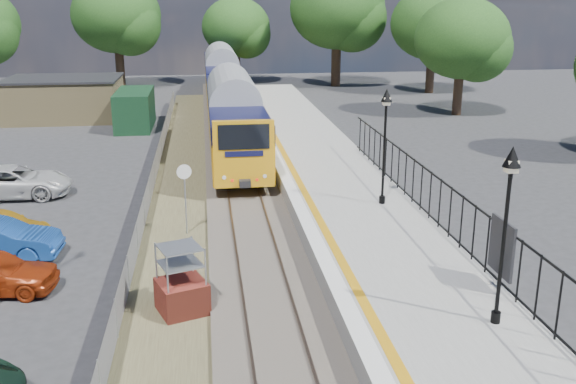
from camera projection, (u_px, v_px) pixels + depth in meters
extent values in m
plane|color=#2D2D30|center=(266.00, 297.00, 19.71)|extent=(120.00, 120.00, 0.00)
cube|color=#473F38|center=(244.00, 198.00, 29.17)|extent=(3.40, 80.00, 0.20)
cube|color=#4C472D|center=(178.00, 216.00, 26.93)|extent=(2.60, 70.00, 0.06)
cube|color=brown|center=(228.00, 196.00, 29.04)|extent=(0.07, 80.00, 0.14)
cube|color=brown|center=(260.00, 195.00, 29.22)|extent=(0.07, 80.00, 0.14)
cube|color=gray|center=(344.00, 200.00, 27.69)|extent=(5.00, 70.00, 0.90)
cube|color=silver|center=(293.00, 192.00, 27.28)|extent=(0.50, 70.00, 0.01)
cube|color=orange|center=(304.00, 191.00, 27.34)|extent=(0.30, 70.00, 0.01)
cylinder|color=black|center=(496.00, 317.00, 16.30)|extent=(0.24, 0.24, 0.30)
cylinder|color=black|center=(503.00, 249.00, 15.76)|extent=(0.10, 0.10, 3.70)
cube|color=black|center=(511.00, 173.00, 15.19)|extent=(0.08, 0.08, 0.30)
cube|color=beige|center=(511.00, 166.00, 15.14)|extent=(0.26, 0.26, 0.30)
cone|color=black|center=(512.00, 157.00, 15.07)|extent=(0.44, 0.44, 0.50)
cylinder|color=black|center=(382.00, 200.00, 25.76)|extent=(0.24, 0.24, 0.30)
cylinder|color=black|center=(384.00, 155.00, 25.22)|extent=(0.10, 0.10, 3.70)
cube|color=black|center=(386.00, 106.00, 24.65)|extent=(0.08, 0.08, 0.30)
cube|color=beige|center=(386.00, 101.00, 24.60)|extent=(0.26, 0.26, 0.30)
cone|color=black|center=(387.00, 95.00, 24.53)|extent=(0.44, 0.44, 0.50)
cube|color=black|center=(446.00, 184.00, 22.13)|extent=(0.05, 26.00, 0.05)
cube|color=black|center=(502.00, 248.00, 18.01)|extent=(0.08, 1.40, 1.60)
cube|color=tan|center=(65.00, 99.00, 48.13)|extent=(8.00, 6.00, 3.00)
cube|color=black|center=(63.00, 79.00, 47.68)|extent=(8.20, 6.20, 0.15)
cube|color=#14381C|center=(135.00, 109.00, 45.08)|extent=(2.40, 6.00, 2.60)
cylinder|color=#332319|center=(120.00, 68.00, 65.33)|extent=(0.88, 0.88, 3.85)
ellipsoid|color=#204918|center=(116.00, 15.00, 63.81)|extent=(8.80, 8.80, 7.48)
cylinder|color=#332319|center=(237.00, 68.00, 68.83)|extent=(0.72, 0.72, 3.15)
ellipsoid|color=#204918|center=(236.00, 27.00, 67.58)|extent=(7.20, 7.20, 6.12)
cylinder|color=#332319|center=(336.00, 66.00, 66.13)|extent=(0.96, 0.96, 4.20)
ellipsoid|color=#204918|center=(337.00, 8.00, 64.47)|extent=(9.60, 9.60, 8.16)
cylinder|color=#332319|center=(430.00, 74.00, 61.54)|extent=(0.80, 0.80, 3.50)
ellipsoid|color=#204918|center=(433.00, 23.00, 60.15)|extent=(8.00, 8.00, 6.80)
cylinder|color=#332319|center=(458.00, 95.00, 49.95)|extent=(0.72, 0.72, 3.15)
ellipsoid|color=#204918|center=(462.00, 38.00, 48.71)|extent=(7.20, 7.20, 6.12)
cube|color=orange|center=(233.00, 124.00, 37.86)|extent=(2.80, 20.00, 1.90)
cube|color=#0E0F33|center=(232.00, 102.00, 37.48)|extent=(2.82, 20.00, 0.90)
cube|color=black|center=(232.00, 102.00, 37.48)|extent=(2.82, 18.00, 0.70)
cube|color=black|center=(234.00, 143.00, 38.20)|extent=(2.00, 18.00, 0.45)
cube|color=orange|center=(222.00, 81.00, 57.40)|extent=(2.80, 20.00, 1.90)
cube|color=#0E0F33|center=(221.00, 66.00, 57.02)|extent=(2.82, 20.00, 0.90)
cube|color=black|center=(221.00, 66.00, 57.02)|extent=(2.82, 18.00, 0.70)
cube|color=black|center=(222.00, 94.00, 57.74)|extent=(2.00, 18.00, 0.45)
cube|color=black|center=(244.00, 137.00, 27.78)|extent=(2.24, 0.04, 1.10)
cube|color=maroon|center=(182.00, 297.00, 18.59)|extent=(1.67, 1.67, 1.00)
cylinder|color=#999EA3|center=(186.00, 204.00, 24.54)|extent=(0.06, 0.06, 2.55)
cylinder|color=silver|center=(184.00, 172.00, 24.13)|extent=(0.56, 0.17, 0.57)
imported|color=#C08916|center=(1.00, 227.00, 24.08)|extent=(4.30, 2.87, 1.16)
imported|color=silver|center=(13.00, 182.00, 29.44)|extent=(5.20, 2.41, 1.44)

